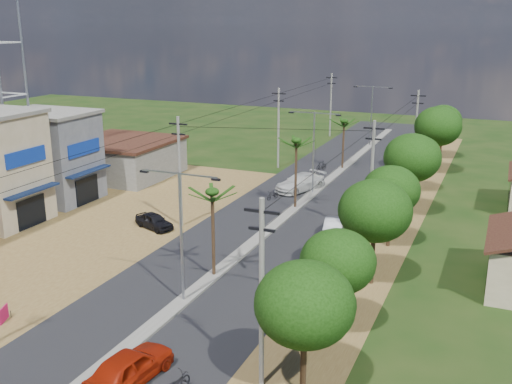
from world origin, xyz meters
TOP-DOWN VIEW (x-y plane):
  - ground at (0.00, 0.00)m, footprint 160.00×160.00m
  - road at (0.00, 15.00)m, footprint 12.00×110.00m
  - median at (0.00, 18.00)m, footprint 1.00×90.00m
  - dirt_lot_west at (-15.00, 8.00)m, footprint 18.00×46.00m
  - dirt_shoulder_east at (8.50, 15.00)m, footprint 5.00×90.00m
  - shophouse_grey at (-21.98, 14.00)m, footprint 9.00×6.40m
  - low_shed at (-21.00, 24.00)m, footprint 10.40×10.40m
  - tree_east_a at (9.50, -6.00)m, footprint 4.40×4.40m
  - tree_east_b at (9.30, 0.00)m, footprint 4.00×4.00m
  - tree_east_c at (9.70, 7.00)m, footprint 4.60×4.60m
  - tree_east_d at (9.40, 14.00)m, footprint 4.20×4.20m
  - tree_east_e at (9.60, 22.00)m, footprint 4.80×4.80m
  - tree_east_f at (9.20, 30.00)m, footprint 3.80×3.80m
  - tree_east_g at (9.80, 38.00)m, footprint 5.00×5.00m
  - tree_east_h at (9.50, 46.00)m, footprint 4.40×4.40m
  - palm_median_near at (0.00, 4.00)m, footprint 2.00×2.00m
  - palm_median_mid at (0.00, 20.00)m, footprint 2.00×2.00m
  - palm_median_far at (0.00, 36.00)m, footprint 2.00×2.00m
  - streetlight_near at (0.00, 0.00)m, footprint 5.10×0.18m
  - streetlight_mid at (0.00, 25.00)m, footprint 5.10×0.18m
  - streetlight_far at (0.00, 50.00)m, footprint 5.10×0.18m
  - utility_pole_w_b at (-7.00, 12.00)m, footprint 1.60×0.24m
  - utility_pole_w_c at (-7.00, 34.00)m, footprint 1.60×0.24m
  - utility_pole_w_d at (-7.00, 55.00)m, footprint 1.60×0.24m
  - utility_pole_e_a at (7.50, -6.00)m, footprint 1.60×0.24m
  - utility_pole_e_b at (7.50, 16.00)m, footprint 1.60×0.24m
  - utility_pole_e_c at (7.50, 38.00)m, footprint 1.60×0.24m
  - car_red_near at (1.86, -8.19)m, footprint 2.45×4.99m
  - car_silver_mid at (5.00, 15.11)m, footprint 2.10×4.30m
  - car_white_far at (-1.50, 25.66)m, footprint 4.43×6.10m
  - car_parked_dark at (-8.69, 10.55)m, footprint 3.97×2.72m
  - moto_rider_west_a at (-2.89, 21.86)m, footprint 1.02×1.70m
  - moto_rider_west_b at (-2.01, 34.52)m, footprint 1.12×1.80m
  - roadside_sign at (-8.00, -6.00)m, footprint 0.45×1.01m

SIDE VIEW (x-z plane):
  - ground at x=0.00m, z-range 0.00..0.00m
  - dirt_shoulder_east at x=8.50m, z-range 0.00..0.03m
  - dirt_lot_west at x=-15.00m, z-range 0.00..0.04m
  - road at x=0.00m, z-range 0.00..0.04m
  - median at x=0.00m, z-range 0.00..0.18m
  - moto_rider_west_a at x=-2.89m, z-range 0.00..0.84m
  - roadside_sign at x=-8.00m, z-range 0.00..0.88m
  - moto_rider_west_b at x=-2.01m, z-range 0.00..1.05m
  - car_parked_dark at x=-8.69m, z-range 0.00..1.26m
  - car_silver_mid at x=5.00m, z-range 0.00..1.36m
  - car_red_near at x=1.86m, z-range 0.00..1.64m
  - car_white_far at x=-1.50m, z-range 0.00..1.64m
  - low_shed at x=-21.00m, z-range -0.01..3.94m
  - tree_east_f at x=9.20m, z-range 1.13..6.64m
  - tree_east_b at x=9.30m, z-range 1.20..7.03m
  - shophouse_grey at x=-21.98m, z-range 0.01..8.31m
  - tree_east_d at x=9.40m, z-range 1.27..7.41m
  - tree_east_a at x=9.50m, z-range 1.30..7.67m
  - tree_east_h at x=9.50m, z-range 1.38..7.90m
  - utility_pole_w_b at x=-7.00m, z-range 0.26..9.26m
  - utility_pole_w_c at x=-7.00m, z-range 0.26..9.26m
  - utility_pole_w_d at x=-7.00m, z-range 0.26..9.26m
  - utility_pole_e_a at x=7.50m, z-range 0.26..9.26m
  - utility_pole_e_b at x=7.50m, z-range 0.26..9.26m
  - utility_pole_e_c at x=7.50m, z-range 0.26..9.26m
  - streetlight_near at x=0.00m, z-range 0.79..8.79m
  - streetlight_mid at x=0.00m, z-range 0.79..8.79m
  - streetlight_far at x=0.00m, z-range 0.79..8.79m
  - tree_east_c at x=9.70m, z-range 1.45..8.28m
  - tree_east_e at x=9.60m, z-range 1.52..8.66m
  - tree_east_g at x=9.80m, z-range 1.55..8.93m
  - palm_median_far at x=0.00m, z-range 2.34..8.19m
  - palm_median_near at x=0.00m, z-range 2.46..8.61m
  - palm_median_mid at x=0.00m, z-range 2.62..9.17m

